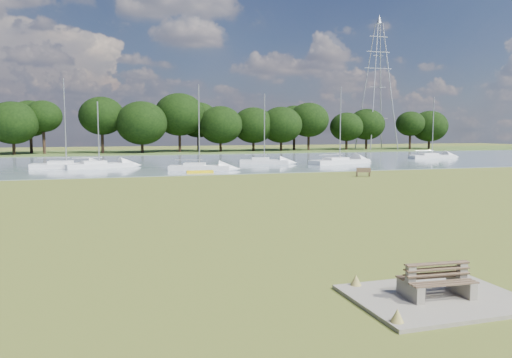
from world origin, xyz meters
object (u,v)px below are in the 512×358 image
object	(u,v)px
bench_pair	(436,281)
sailboat_1	(432,155)
sailboat_3	(66,164)
riverbank_bench	(363,172)
sailboat_0	(199,166)
sailboat_4	(99,164)
kayak	(200,172)
sailboat_5	(264,160)
sailboat_2	(339,160)
pylon	(378,66)

from	to	relation	value
bench_pair	sailboat_1	xyz separation A→B (m)	(39.03, 52.99, 0.05)
sailboat_1	sailboat_3	size ratio (longest dim) A/B	0.92
bench_pair	riverbank_bench	size ratio (longest dim) A/B	1.29
sailboat_0	sailboat_4	size ratio (longest dim) A/B	1.20
kayak	sailboat_5	xyz separation A→B (m)	(10.11, 10.72, 0.36)
sailboat_2	sailboat_4	size ratio (longest dim) A/B	1.28
bench_pair	sailboat_1	distance (m)	65.81
sailboat_3	sailboat_4	xyz separation A→B (m)	(3.48, -0.64, -0.03)
sailboat_4	sailboat_5	bearing A→B (deg)	-11.99
sailboat_3	sailboat_4	distance (m)	3.54
riverbank_bench	sailboat_2	xyz separation A→B (m)	(5.26, 15.43, 0.13)
bench_pair	sailboat_5	size ratio (longest dim) A/B	0.21
sailboat_2	sailboat_4	bearing A→B (deg)	160.98
sailboat_1	sailboat_5	xyz separation A→B (m)	(-27.75, -4.27, 0.01)
pylon	sailboat_3	xyz separation A→B (m)	(-59.92, -35.56, -17.12)
pylon	sailboat_1	size ratio (longest dim) A/B	3.08
sailboat_3	sailboat_1	bearing A→B (deg)	7.54
pylon	sailboat_5	xyz separation A→B (m)	(-36.75, -35.28, -17.13)
sailboat_1	sailboat_2	world-z (taller)	sailboat_2
kayak	sailboat_3	size ratio (longest dim) A/B	0.27
kayak	sailboat_5	size ratio (longest dim) A/B	0.30
bench_pair	sailboat_4	distance (m)	48.54
riverbank_bench	sailboat_5	xyz separation A→B (m)	(-3.74, 18.21, 0.13)
riverbank_bench	sailboat_2	bearing A→B (deg)	89.15
kayak	pylon	bearing A→B (deg)	47.26
sailboat_2	pylon	bearing A→B (deg)	38.56
sailboat_4	sailboat_2	bearing A→B (deg)	-18.36
riverbank_bench	sailboat_1	size ratio (longest dim) A/B	0.15
bench_pair	pylon	world-z (taller)	pylon
sailboat_0	sailboat_1	distance (m)	39.13
sailboat_2	sailboat_5	bearing A→B (deg)	147.54
sailboat_3	sailboat_0	bearing A→B (deg)	-25.20
pylon	sailboat_1	world-z (taller)	pylon
kayak	sailboat_1	world-z (taller)	sailboat_1
riverbank_bench	sailboat_0	world-z (taller)	sailboat_0
bench_pair	sailboat_2	world-z (taller)	sailboat_2
pylon	sailboat_0	distance (m)	65.29
bench_pair	sailboat_3	size ratio (longest dim) A/B	0.18
sailboat_1	sailboat_4	xyz separation A→B (m)	(-47.44, -5.19, -0.01)
sailboat_0	sailboat_3	bearing A→B (deg)	169.51
sailboat_5	kayak	bearing A→B (deg)	-112.94
bench_pair	sailboat_3	bearing A→B (deg)	108.02
pylon	sailboat_0	size ratio (longest dim) A/B	3.14
pylon	riverbank_bench	bearing A→B (deg)	-121.68
sailboat_4	sailboat_3	bearing A→B (deg)	154.86
riverbank_bench	sailboat_4	world-z (taller)	sailboat_4
bench_pair	kayak	world-z (taller)	bench_pair
bench_pair	sailboat_5	world-z (taller)	sailboat_5
kayak	sailboat_5	bearing A→B (deg)	49.48
pylon	bench_pair	bearing A→B (deg)	-119.76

